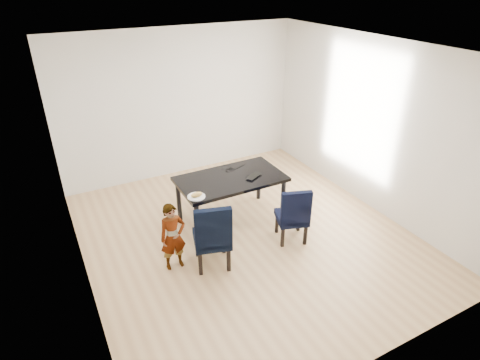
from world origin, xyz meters
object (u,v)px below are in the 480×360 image
child (173,237)px  laptop (252,176)px  dining_table (231,199)px  chair_left (212,233)px  chair_right (292,213)px  plate (196,197)px

child → laptop: (1.47, 0.54, 0.29)m
dining_table → chair_left: bearing=-130.1°
dining_table → chair_right: 1.02m
dining_table → laptop: 0.50m
chair_left → plate: (0.02, 0.54, 0.27)m
chair_right → dining_table: bearing=142.0°
dining_table → child: bearing=-150.9°
chair_left → plate: bearing=103.9°
chair_right → laptop: chair_right is taller
child → chair_right: bearing=-7.0°
dining_table → chair_right: size_ratio=1.82×
plate → laptop: size_ratio=0.86×
laptop → dining_table: bearing=-47.0°
chair_right → child: 1.73m
child → plate: 0.67m
child → laptop: bearing=20.1°
chair_right → child: size_ratio=0.93×
chair_left → child: bearing=174.9°
dining_table → child: size_ratio=1.69×
chair_right → child: child is taller
plate → laptop: laptop is taller
dining_table → child: 1.34m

